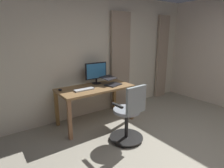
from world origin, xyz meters
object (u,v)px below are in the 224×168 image
office_chair (129,116)px  laptop (111,82)px  computer_mouse (60,90)px  desk (95,92)px  computer_keyboard (84,90)px  computer_monitor (96,72)px

office_chair → laptop: 0.97m
office_chair → computer_mouse: 1.32m
desk → computer_mouse: size_ratio=14.43×
office_chair → laptop: size_ratio=2.26×
computer_keyboard → computer_monitor: bearing=-145.9°
office_chair → computer_mouse: (0.72, -1.07, 0.30)m
computer_monitor → laptop: size_ratio=1.13×
laptop → computer_mouse: laptop is taller
desk → computer_monitor: size_ratio=3.00×
computer_keyboard → computer_mouse: size_ratio=3.72×
office_chair → computer_keyboard: office_chair is taller
computer_monitor → laptop: 0.38m
computer_monitor → computer_keyboard: size_ratio=1.29×
office_chair → desk: bearing=92.4°
office_chair → computer_keyboard: size_ratio=2.60×
desk → computer_keyboard: (0.28, 0.07, 0.10)m
laptop → computer_mouse: 1.01m
computer_monitor → computer_keyboard: computer_monitor is taller
desk → office_chair: office_chair is taller
desk → computer_mouse: 0.67m
computer_monitor → laptop: bearing=124.1°
desk → computer_keyboard: computer_keyboard is taller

